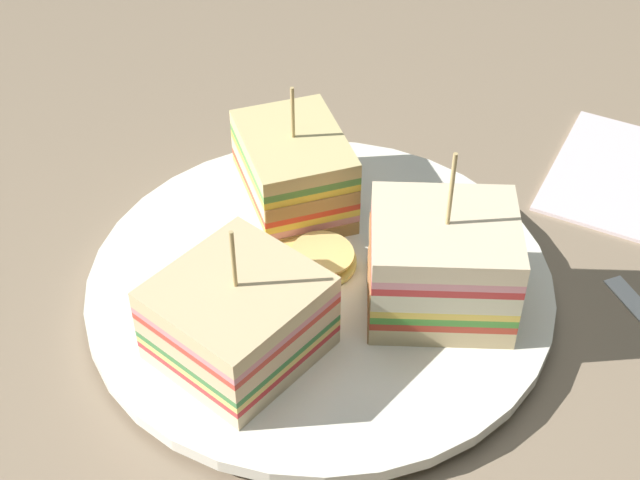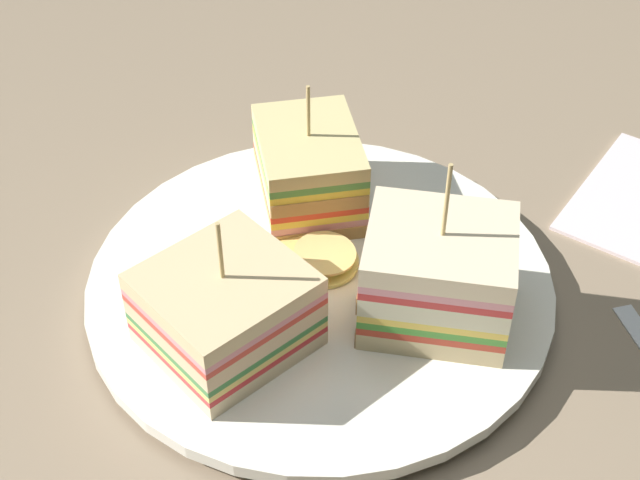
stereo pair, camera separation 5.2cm
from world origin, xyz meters
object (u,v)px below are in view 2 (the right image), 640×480
Objects in this scene: sandwich_wedge_1 at (437,276)px; sandwich_wedge_2 at (309,170)px; plate at (320,285)px; sandwich_wedge_0 at (227,310)px; chip_pile at (316,256)px.

sandwich_wedge_2 is (-7.12, -9.66, -0.37)cm from sandwich_wedge_1.
plate is 2.78× the size of sandwich_wedge_2.
sandwich_wedge_0 is 1.00× the size of sandwich_wedge_1.
plate is 2.58× the size of sandwich_wedge_1.
plate is 7.57cm from sandwich_wedge_0.
sandwich_wedge_2 is at bearing -44.35° from sandwich_wedge_1.
plate is 2.58× the size of sandwich_wedge_0.
sandwich_wedge_2 is 6.01cm from chip_pile.
sandwich_wedge_1 reaches higher than plate.
sandwich_wedge_2 is 1.32× the size of chip_pile.
plate is at bearing 3.01° from sandwich_wedge_0.
sandwich_wedge_1 is 12.01cm from sandwich_wedge_2.
sandwich_wedge_1 is 1.08× the size of sandwich_wedge_2.
sandwich_wedge_0 reaches higher than chip_pile.
sandwich_wedge_0 is at bearing 20.15° from sandwich_wedge_1.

